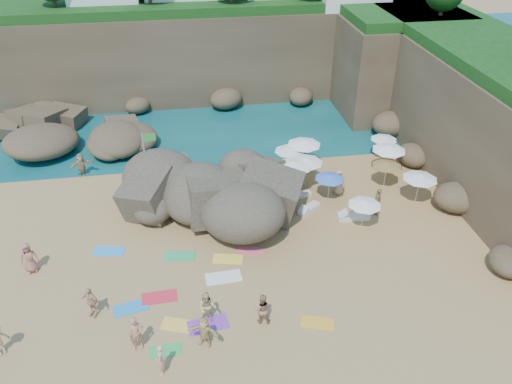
{
  "coord_description": "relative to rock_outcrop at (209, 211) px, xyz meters",
  "views": [
    {
      "loc": [
        -2.0,
        -22.3,
        18.67
      ],
      "look_at": [
        2.0,
        3.0,
        2.0
      ],
      "focal_mm": 35.0,
      "sensor_mm": 36.0,
      "label": 1
    }
  ],
  "objects": [
    {
      "name": "parasol_10",
      "position": [
        8.03,
        0.18,
        1.73
      ],
      "size": [
        1.99,
        1.99,
        1.88
      ],
      "color": "silver",
      "rests_on": "ground"
    },
    {
      "name": "cliff_corner",
      "position": [
        17.9,
        15.7,
        4.0
      ],
      "size": [
        10.0,
        12.0,
        8.0
      ],
      "primitive_type": "cube",
      "color": "brown",
      "rests_on": "ground"
    },
    {
      "name": "person_lie_2",
      "position": [
        -10.04,
        -4.24,
        0.25
      ],
      "size": [
        1.46,
        2.05,
        0.5
      ],
      "primitive_type": "imported",
      "rotation": [
        0.0,
        0.0,
        0.33
      ],
      "color": "#AA6855",
      "rests_on": "ground"
    },
    {
      "name": "towel_10",
      "position": [
        4.51,
        -10.35,
        0.01
      ],
      "size": [
        1.79,
        1.28,
        0.03
      ],
      "primitive_type": "cube",
      "rotation": [
        0.0,
        0.0,
        -0.33
      ],
      "color": "#F3A226",
      "rests_on": "ground"
    },
    {
      "name": "rock_outcrop",
      "position": [
        0.0,
        0.0,
        0.0
      ],
      "size": [
        8.75,
        6.81,
        3.34
      ],
      "primitive_type": null,
      "rotation": [
        0.0,
        0.0,
        -0.07
      ],
      "color": "brown",
      "rests_on": "ground"
    },
    {
      "name": "person_stand_5",
      "position": [
        -8.63,
        5.93,
        0.87
      ],
      "size": [
        1.66,
        1.07,
        1.74
      ],
      "primitive_type": "imported",
      "rotation": [
        0.0,
        0.0,
        0.42
      ],
      "color": "tan",
      "rests_on": "ground"
    },
    {
      "name": "seawater",
      "position": [
        0.9,
        25.7,
        0.0
      ],
      "size": [
        120.0,
        120.0,
        0.0
      ],
      "primitive_type": "plane",
      "color": "#0C4751",
      "rests_on": "ground"
    },
    {
      "name": "person_lie_0",
      "position": [
        -10.2,
        -9.87,
        0.23
      ],
      "size": [
        1.88,
        2.02,
        0.45
      ],
      "primitive_type": "imported",
      "rotation": [
        0.0,
        0.0,
        0.62
      ],
      "color": "tan",
      "rests_on": "ground"
    },
    {
      "name": "towel_5",
      "position": [
        0.31,
        -6.42,
        0.02
      ],
      "size": [
        1.99,
        1.08,
        0.03
      ],
      "primitive_type": "cube",
      "rotation": [
        0.0,
        0.0,
        0.06
      ],
      "color": "white",
      "rests_on": "ground"
    },
    {
      "name": "parasol_6",
      "position": [
        12.32,
        1.12,
        1.77
      ],
      "size": [
        2.04,
        2.04,
        1.93
      ],
      "color": "silver",
      "rests_on": "ground"
    },
    {
      "name": "parasol_4",
      "position": [
        13.07,
        2.72,
        2.09
      ],
      "size": [
        2.41,
        2.41,
        2.28
      ],
      "color": "silver",
      "rests_on": "ground"
    },
    {
      "name": "cliff_back",
      "position": [
        2.9,
        20.7,
        4.0
      ],
      "size": [
        44.0,
        8.0,
        8.0
      ],
      "primitive_type": "cube",
      "color": "brown",
      "rests_on": "ground"
    },
    {
      "name": "lounger_1",
      "position": [
        6.23,
        0.73,
        0.12
      ],
      "size": [
        1.61,
        0.8,
        0.24
      ],
      "primitive_type": "cube",
      "rotation": [
        0.0,
        0.0,
        0.2
      ],
      "color": "white",
      "rests_on": "ground"
    },
    {
      "name": "flag_pole",
      "position": [
        -3.68,
        2.86,
        2.88
      ],
      "size": [
        0.88,
        0.17,
        4.51
      ],
      "color": "silver",
      "rests_on": "ground"
    },
    {
      "name": "cliff_right",
      "position": [
        19.9,
        3.7,
        4.0
      ],
      "size": [
        8.0,
        30.0,
        8.0
      ],
      "primitive_type": "cube",
      "color": "brown",
      "rests_on": "ground"
    },
    {
      "name": "rock_promontory",
      "position": [
        -10.1,
        11.7,
        0.0
      ],
      "size": [
        12.0,
        7.0,
        2.0
      ],
      "primitive_type": null,
      "color": "brown",
      "rests_on": "ground"
    },
    {
      "name": "parasol_3",
      "position": [
        6.86,
        2.02,
        2.06
      ],
      "size": [
        2.37,
        2.37,
        2.25
      ],
      "color": "silver",
      "rests_on": "ground"
    },
    {
      "name": "lounger_5",
      "position": [
        6.45,
        -0.95,
        0.14
      ],
      "size": [
        1.74,
        1.54,
        0.27
      ],
      "primitive_type": "cube",
      "rotation": [
        0.0,
        0.0,
        0.66
      ],
      "color": "silver",
      "rests_on": "ground"
    },
    {
      "name": "person_stand_1",
      "position": [
        1.85,
        -9.79,
        0.85
      ],
      "size": [
        0.94,
        0.8,
        1.71
      ],
      "primitive_type": "imported",
      "rotation": [
        0.0,
        0.0,
        2.94
      ],
      "color": "#A26F51",
      "rests_on": "ground"
    },
    {
      "name": "lounger_2",
      "position": [
        5.95,
        4.78,
        0.14
      ],
      "size": [
        1.85,
        0.82,
        0.28
      ],
      "primitive_type": "cube",
      "rotation": [
        0.0,
        0.0,
        0.13
      ],
      "color": "silver",
      "rests_on": "ground"
    },
    {
      "name": "person_stand_4",
      "position": [
        8.86,
        0.7,
        0.91
      ],
      "size": [
        0.99,
        0.72,
        1.82
      ],
      "primitive_type": "imported",
      "rotation": [
        0.0,
        0.0,
        -0.3
      ],
      "color": "tan",
      "rests_on": "ground"
    },
    {
      "name": "lounger_0",
      "position": [
        4.95,
        3.7,
        0.15
      ],
      "size": [
        2.07,
        1.06,
        0.31
      ],
      "primitive_type": "cube",
      "rotation": [
        0.0,
        0.0,
        -0.21
      ],
      "color": "silver",
      "rests_on": "ground"
    },
    {
      "name": "person_lie_1",
      "position": [
        -6.35,
        -8.08,
        0.21
      ],
      "size": [
        1.8,
        2.02,
        0.43
      ],
      "primitive_type": "imported",
      "rotation": [
        0.0,
        0.0,
        -0.57
      ],
      "color": "tan",
      "rests_on": "ground"
    },
    {
      "name": "person_lie_3",
      "position": [
        -1.0,
        -10.78,
        0.22
      ],
      "size": [
        2.07,
        2.13,
        0.44
      ],
      "primitive_type": "imported",
      "rotation": [
        0.0,
        0.0,
        -0.44
      ],
      "color": "tan",
      "rests_on": "ground"
    },
    {
      "name": "person_stand_2",
      "position": [
        5.89,
        3.68,
        0.94
      ],
      "size": [
        1.3,
        1.08,
        1.89
      ],
      "primitive_type": "imported",
      "rotation": [
        0.0,
        0.0,
        2.57
      ],
      "color": "#E89884",
      "rests_on": "ground"
    },
    {
      "name": "parasol_0",
      "position": [
        7.29,
        4.41,
        2.14
      ],
      "size": [
        2.47,
        2.47,
        2.33
      ],
      "color": "silver",
      "rests_on": "ground"
    },
    {
      "name": "towel_7",
      "position": [
        -3.14,
        -7.39,
        0.02
      ],
      "size": [
        1.86,
        1.0,
        0.03
      ],
      "primitive_type": "cube",
      "rotation": [
        0.0,
        0.0,
        0.05
      ],
      "color": "red",
      "rests_on": "ground"
    },
    {
      "name": "towel_11",
      "position": [
        -2.0,
        -4.24,
        0.02
      ],
      "size": [
        1.86,
        1.1,
        0.03
      ],
      "primitive_type": "cube",
      "rotation": [
        0.0,
        0.0,
        -0.13
      ],
      "color": "#30A95B",
      "rests_on": "ground"
    },
    {
      "name": "towel_3",
      "position": [
        -2.85,
        -10.87,
        0.01
      ],
      "size": [
        1.55,
        0.84,
        0.03
      ],
      "primitive_type": "cube",
      "rotation": [
        0.0,
        0.0,
        0.06
      ],
      "color": "green",
      "rests_on": "ground"
    },
    {
      "name": "towel_12",
      "position": [
        -2.2,
        -9.44,
        0.01
      ],
      "size": [
        1.87,
        1.35,
        0.03
      ],
      "primitive_type": "cube",
      "rotation": [
        0.0,
        0.0,
        -0.34
      ],
      "color": "yellow",
      "rests_on": "ground"
    },
    {
      "name": "person_lie_5",
      "position": [
        -0.75,
        -9.38,
        0.34
      ],
      "size": [
        1.37,
        1.98,
        0.68
      ],
      "primitive_type": "imported",
      "rotation": [
        0.0,
        0.0,
        -0.3
      ],
      "color": "tan",
      "rests_on": "ground"
    },
    {
      "name": "person_stand_3",
      "position": [
        10.59,
        -2.0,
        0.93
      ],
      "size": [
        1.0,
        1.15,
        1.86
      ],
      "primitive_type": "imported",
      "rotation": [
        0.0,
        0.0,
        0.95
      ],
      "color": "#A08250",
      "rests_on": "ground"
    },
    {
      "name": "parasol_2",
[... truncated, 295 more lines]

